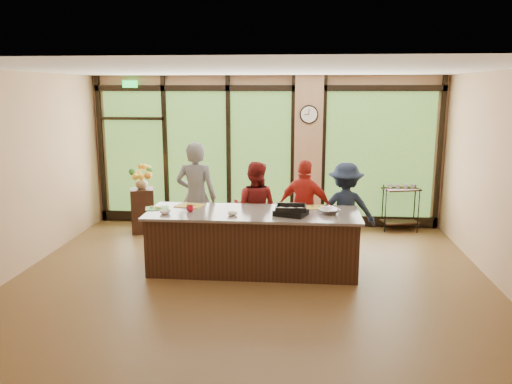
% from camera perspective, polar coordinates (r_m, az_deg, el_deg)
% --- Properties ---
extents(floor, '(7.00, 7.00, 0.00)m').
position_cam_1_polar(floor, '(7.52, -0.56, -9.66)').
color(floor, brown).
rests_on(floor, ground).
extents(ceiling, '(7.00, 7.00, 0.00)m').
position_cam_1_polar(ceiling, '(7.01, -0.61, 13.84)').
color(ceiling, white).
rests_on(ceiling, back_wall).
extents(back_wall, '(7.00, 0.00, 7.00)m').
position_cam_1_polar(back_wall, '(10.07, 1.11, 4.65)').
color(back_wall, tan).
rests_on(back_wall, floor).
extents(left_wall, '(0.00, 6.00, 6.00)m').
position_cam_1_polar(left_wall, '(8.23, -25.64, 1.88)').
color(left_wall, tan).
rests_on(left_wall, floor).
extents(right_wall, '(0.00, 6.00, 6.00)m').
position_cam_1_polar(right_wall, '(7.61, 26.65, 1.08)').
color(right_wall, tan).
rests_on(right_wall, floor).
extents(window_wall, '(6.90, 0.12, 3.00)m').
position_cam_1_polar(window_wall, '(10.03, 2.03, 4.01)').
color(window_wall, tan).
rests_on(window_wall, floor).
extents(island_base, '(3.10, 1.00, 0.88)m').
position_cam_1_polar(island_base, '(7.65, -0.34, -5.77)').
color(island_base, black).
rests_on(island_base, floor).
extents(countertop, '(3.20, 1.10, 0.04)m').
position_cam_1_polar(countertop, '(7.53, -0.35, -2.43)').
color(countertop, slate).
rests_on(countertop, island_base).
extents(wall_clock, '(0.36, 0.04, 0.36)m').
position_cam_1_polar(wall_clock, '(9.85, 6.07, 8.81)').
color(wall_clock, black).
rests_on(wall_clock, window_wall).
extents(cook_left, '(0.72, 0.50, 1.89)m').
position_cam_1_polar(cook_left, '(8.46, -6.84, -0.62)').
color(cook_left, slate).
rests_on(cook_left, floor).
extents(cook_midleft, '(0.86, 0.73, 1.57)m').
position_cam_1_polar(cook_midleft, '(8.35, -0.13, -1.83)').
color(cook_midleft, maroon).
rests_on(cook_midleft, floor).
extents(cook_midright, '(1.01, 0.67, 1.60)m').
position_cam_1_polar(cook_midright, '(8.31, 5.63, -1.83)').
color(cook_midright, '#B4251B').
rests_on(cook_midright, floor).
extents(cook_right, '(1.01, 0.59, 1.56)m').
position_cam_1_polar(cook_right, '(8.38, 10.14, -1.99)').
color(cook_right, '#172034').
rests_on(cook_right, floor).
extents(roasting_pan, '(0.54, 0.48, 0.08)m').
position_cam_1_polar(roasting_pan, '(7.34, 4.00, -2.36)').
color(roasting_pan, black).
rests_on(roasting_pan, countertop).
extents(mixing_bowl, '(0.40, 0.40, 0.07)m').
position_cam_1_polar(mixing_bowl, '(7.50, 8.37, -2.17)').
color(mixing_bowl, silver).
rests_on(mixing_bowl, countertop).
extents(cutting_board_left, '(0.41, 0.35, 0.01)m').
position_cam_1_polar(cutting_board_left, '(7.87, -11.23, -1.84)').
color(cutting_board_left, '#489A38').
rests_on(cutting_board_left, countertop).
extents(cutting_board_center, '(0.48, 0.40, 0.01)m').
position_cam_1_polar(cutting_board_center, '(7.97, -7.58, -1.54)').
color(cutting_board_center, gold).
rests_on(cutting_board_center, countertop).
extents(cutting_board_right, '(0.41, 0.35, 0.01)m').
position_cam_1_polar(cutting_board_right, '(7.84, 6.77, -1.75)').
color(cutting_board_right, gold).
rests_on(cutting_board_right, countertop).
extents(prep_bowl_near, '(0.19, 0.19, 0.05)m').
position_cam_1_polar(prep_bowl_near, '(7.53, -10.35, -2.28)').
color(prep_bowl_near, white).
rests_on(prep_bowl_near, countertop).
extents(prep_bowl_mid, '(0.18, 0.18, 0.05)m').
position_cam_1_polar(prep_bowl_mid, '(7.32, -2.71, -2.51)').
color(prep_bowl_mid, white).
rests_on(prep_bowl_mid, countertop).
extents(prep_bowl_far, '(0.14, 0.14, 0.03)m').
position_cam_1_polar(prep_bowl_far, '(7.60, 2.76, -2.02)').
color(prep_bowl_far, white).
rests_on(prep_bowl_far, countertop).
extents(red_ramekin, '(0.12, 0.12, 0.09)m').
position_cam_1_polar(red_ramekin, '(7.60, -7.56, -1.91)').
color(red_ramekin, '#AF1123').
rests_on(red_ramekin, countertop).
extents(flower_stand, '(0.54, 0.54, 0.86)m').
position_cam_1_polar(flower_stand, '(9.90, -12.81, -2.07)').
color(flower_stand, black).
rests_on(flower_stand, floor).
extents(flower_vase, '(0.31, 0.31, 0.25)m').
position_cam_1_polar(flower_vase, '(9.78, -12.95, 1.08)').
color(flower_vase, '#8D724D').
rests_on(flower_vase, flower_stand).
extents(bar_cart, '(0.76, 0.56, 0.93)m').
position_cam_1_polar(bar_cart, '(10.15, 16.19, -1.16)').
color(bar_cart, black).
rests_on(bar_cart, floor).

